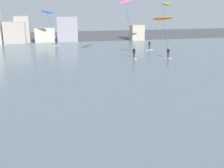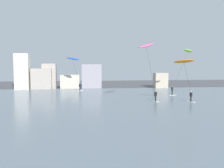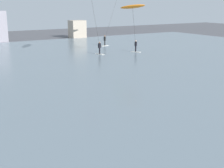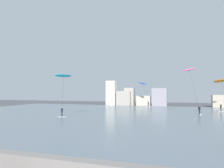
{
  "view_description": "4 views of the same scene",
  "coord_description": "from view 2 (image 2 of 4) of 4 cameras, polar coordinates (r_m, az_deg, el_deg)",
  "views": [
    {
      "loc": [
        -1.79,
        -4.12,
        8.5
      ],
      "look_at": [
        2.23,
        15.19,
        2.6
      ],
      "focal_mm": 44.27,
      "sensor_mm": 36.0,
      "label": 1
    },
    {
      "loc": [
        -0.95,
        -4.55,
        6.49
      ],
      "look_at": [
        0.84,
        12.19,
        4.99
      ],
      "focal_mm": 44.46,
      "sensor_mm": 36.0,
      "label": 2
    },
    {
      "loc": [
        -9.71,
        1.55,
        6.57
      ],
      "look_at": [
        -2.46,
        13.15,
        2.96
      ],
      "focal_mm": 48.79,
      "sensor_mm": 36.0,
      "label": 3
    },
    {
      "loc": [
        6.16,
        -5.17,
        4.39
      ],
      "look_at": [
        1.11,
        10.64,
        5.0
      ],
      "focal_mm": 32.69,
      "sensor_mm": 36.0,
      "label": 4
    }
  ],
  "objects": [
    {
      "name": "kitesurfer_pink",
      "position": [
        41.31,
        7.16,
        7.16
      ],
      "size": [
        3.93,
        3.73,
        9.01
      ],
      "color": "silver",
      "rests_on": "water_bay"
    },
    {
      "name": "kitesurfer_lime",
      "position": [
        52.29,
        14.95,
        5.45
      ],
      "size": [
        5.24,
        2.6,
        8.47
      ],
      "color": "silver",
      "rests_on": "water_bay"
    },
    {
      "name": "kitesurfer_orange",
      "position": [
        41.1,
        14.72,
        3.82
      ],
      "size": [
        3.83,
        3.9,
        6.62
      ],
      "color": "silver",
      "rests_on": "water_bay"
    },
    {
      "name": "water_bay",
      "position": [
        35.57,
        -4.49,
        -5.38
      ],
      "size": [
        84.0,
        52.0,
        0.1
      ],
      "primitive_type": "cube",
      "color": "slate",
      "rests_on": "ground"
    },
    {
      "name": "far_shore_buildings",
      "position": [
        62.49,
        -10.34,
        1.52
      ],
      "size": [
        33.52,
        4.68,
        7.81
      ],
      "color": "beige",
      "rests_on": "ground"
    },
    {
      "name": "kitesurfer_blue",
      "position": [
        55.34,
        -7.9,
        4.53
      ],
      "size": [
        3.55,
        3.01,
        6.95
      ],
      "color": "silver",
      "rests_on": "water_bay"
    }
  ]
}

